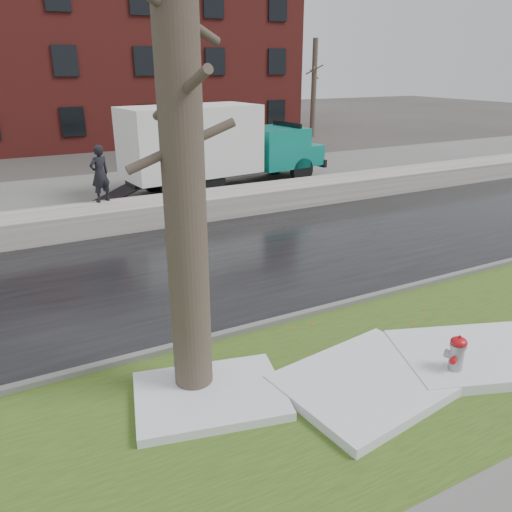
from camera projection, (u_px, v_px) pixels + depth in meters
name	position (u px, v px, depth m)	size (l,w,h in m)	color
ground	(308.00, 348.00, 8.96)	(120.00, 120.00, 0.00)	#47423D
verge	(351.00, 384.00, 7.92)	(60.00, 4.50, 0.04)	#304B19
road	(211.00, 264.00, 12.68)	(60.00, 7.00, 0.03)	black
parking_lot	(128.00, 194.00, 19.72)	(60.00, 9.00, 0.03)	slate
curb	(280.00, 321.00, 9.77)	(60.00, 0.15, 0.14)	slate
snowbank	(160.00, 211.00, 16.03)	(60.00, 1.60, 0.75)	beige
brick_building	(87.00, 62.00, 32.88)	(26.00, 12.00, 10.00)	maroon
bg_tree_right	(314.00, 88.00, 34.56)	(1.40, 1.62, 6.50)	brown
fire_hydrant	(456.00, 356.00, 7.88)	(0.38, 0.37, 0.78)	gray
tree	(182.00, 152.00, 6.50)	(1.51, 1.80, 7.26)	brown
box_truck	(215.00, 145.00, 19.92)	(10.14, 3.32, 3.35)	black
worker	(100.00, 174.00, 15.37)	(0.64, 0.42, 1.76)	black
snow_patch_near	(368.00, 382.00, 7.79)	(2.60, 2.00, 0.16)	silver
snow_patch_far	(210.00, 395.00, 7.49)	(2.20, 1.60, 0.14)	silver
snow_patch_side	(482.00, 355.00, 8.49)	(2.80, 1.80, 0.18)	silver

